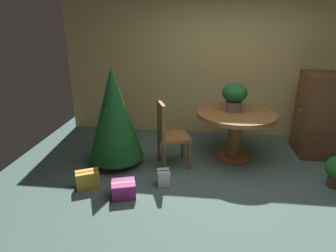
{
  "coord_description": "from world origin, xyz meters",
  "views": [
    {
      "loc": [
        -0.45,
        -3.14,
        2.06
      ],
      "look_at": [
        -0.87,
        0.45,
        0.73
      ],
      "focal_mm": 30.47,
      "sensor_mm": 36.0,
      "label": 1
    }
  ],
  "objects_px": {
    "gift_box_cream": "(163,178)",
    "wooden_cabinet": "(317,115)",
    "holiday_tree": "(114,114)",
    "gift_box_gold": "(88,179)",
    "flower_vase": "(235,95)",
    "wooden_chair_left": "(168,132)",
    "gift_box_purple": "(124,189)",
    "round_dining_table": "(236,123)"
  },
  "relations": [
    {
      "from": "wooden_chair_left",
      "to": "gift_box_gold",
      "type": "bearing_deg",
      "value": -143.05
    },
    {
      "from": "wooden_chair_left",
      "to": "gift_box_gold",
      "type": "relative_size",
      "value": 2.98
    },
    {
      "from": "wooden_chair_left",
      "to": "wooden_cabinet",
      "type": "relative_size",
      "value": 0.75
    },
    {
      "from": "gift_box_cream",
      "to": "gift_box_purple",
      "type": "xyz_separation_m",
      "value": [
        -0.46,
        -0.33,
        -0.01
      ]
    },
    {
      "from": "gift_box_cream",
      "to": "gift_box_gold",
      "type": "bearing_deg",
      "value": -169.29
    },
    {
      "from": "flower_vase",
      "to": "wooden_chair_left",
      "type": "bearing_deg",
      "value": -155.56
    },
    {
      "from": "gift_box_purple",
      "to": "wooden_cabinet",
      "type": "bearing_deg",
      "value": 30.23
    },
    {
      "from": "round_dining_table",
      "to": "gift_box_gold",
      "type": "xyz_separation_m",
      "value": [
        -1.97,
        -1.1,
        -0.47
      ]
    },
    {
      "from": "gift_box_cream",
      "to": "wooden_cabinet",
      "type": "relative_size",
      "value": 0.16
    },
    {
      "from": "wooden_cabinet",
      "to": "flower_vase",
      "type": "bearing_deg",
      "value": -167.7
    },
    {
      "from": "round_dining_table",
      "to": "gift_box_purple",
      "type": "relative_size",
      "value": 3.43
    },
    {
      "from": "holiday_tree",
      "to": "gift_box_purple",
      "type": "distance_m",
      "value": 1.15
    },
    {
      "from": "flower_vase",
      "to": "gift_box_gold",
      "type": "xyz_separation_m",
      "value": [
        -1.93,
        -1.17,
        -0.9
      ]
    },
    {
      "from": "wooden_chair_left",
      "to": "wooden_cabinet",
      "type": "distance_m",
      "value": 2.41
    },
    {
      "from": "wooden_chair_left",
      "to": "flower_vase",
      "type": "bearing_deg",
      "value": 24.44
    },
    {
      "from": "round_dining_table",
      "to": "gift_box_cream",
      "type": "relative_size",
      "value": 5.62
    },
    {
      "from": "round_dining_table",
      "to": "gift_box_gold",
      "type": "height_order",
      "value": "round_dining_table"
    },
    {
      "from": "wooden_chair_left",
      "to": "wooden_cabinet",
      "type": "xyz_separation_m",
      "value": [
        2.29,
        0.73,
        0.12
      ]
    },
    {
      "from": "flower_vase",
      "to": "holiday_tree",
      "type": "distance_m",
      "value": 1.82
    },
    {
      "from": "holiday_tree",
      "to": "gift_box_gold",
      "type": "distance_m",
      "value": 1.0
    },
    {
      "from": "flower_vase",
      "to": "wooden_cabinet",
      "type": "distance_m",
      "value": 1.42
    },
    {
      "from": "holiday_tree",
      "to": "wooden_chair_left",
      "type": "bearing_deg",
      "value": 2.13
    },
    {
      "from": "flower_vase",
      "to": "gift_box_cream",
      "type": "distance_m",
      "value": 1.65
    },
    {
      "from": "gift_box_purple",
      "to": "wooden_cabinet",
      "type": "distance_m",
      "value": 3.24
    },
    {
      "from": "round_dining_table",
      "to": "flower_vase",
      "type": "distance_m",
      "value": 0.43
    },
    {
      "from": "gift_box_gold",
      "to": "wooden_cabinet",
      "type": "bearing_deg",
      "value": 24.07
    },
    {
      "from": "flower_vase",
      "to": "gift_box_cream",
      "type": "relative_size",
      "value": 2.01
    },
    {
      "from": "wooden_cabinet",
      "to": "holiday_tree",
      "type": "bearing_deg",
      "value": -166.24
    },
    {
      "from": "holiday_tree",
      "to": "flower_vase",
      "type": "bearing_deg",
      "value": 14.88
    },
    {
      "from": "wooden_chair_left",
      "to": "wooden_cabinet",
      "type": "height_order",
      "value": "wooden_cabinet"
    },
    {
      "from": "flower_vase",
      "to": "gift_box_purple",
      "type": "height_order",
      "value": "flower_vase"
    },
    {
      "from": "holiday_tree",
      "to": "wooden_cabinet",
      "type": "height_order",
      "value": "holiday_tree"
    },
    {
      "from": "holiday_tree",
      "to": "gift_box_gold",
      "type": "bearing_deg",
      "value": -104.92
    },
    {
      "from": "flower_vase",
      "to": "gift_box_gold",
      "type": "distance_m",
      "value": 2.43
    },
    {
      "from": "holiday_tree",
      "to": "wooden_cabinet",
      "type": "xyz_separation_m",
      "value": [
        3.08,
        0.76,
        -0.14
      ]
    },
    {
      "from": "gift_box_cream",
      "to": "gift_box_purple",
      "type": "bearing_deg",
      "value": -144.36
    },
    {
      "from": "wooden_chair_left",
      "to": "gift_box_cream",
      "type": "xyz_separation_m",
      "value": [
        -0.0,
        -0.55,
        -0.44
      ]
    },
    {
      "from": "flower_vase",
      "to": "gift_box_cream",
      "type": "bearing_deg",
      "value": -134.17
    },
    {
      "from": "flower_vase",
      "to": "wooden_cabinet",
      "type": "xyz_separation_m",
      "value": [
        1.34,
        0.29,
        -0.35
      ]
    },
    {
      "from": "holiday_tree",
      "to": "gift_box_cream",
      "type": "height_order",
      "value": "holiday_tree"
    },
    {
      "from": "round_dining_table",
      "to": "holiday_tree",
      "type": "height_order",
      "value": "holiday_tree"
    },
    {
      "from": "gift_box_purple",
      "to": "gift_box_gold",
      "type": "distance_m",
      "value": 0.54
    }
  ]
}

